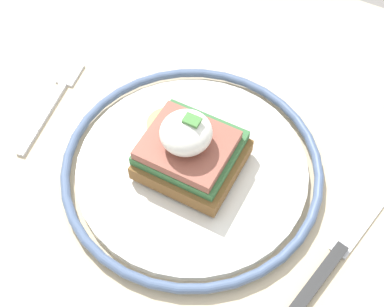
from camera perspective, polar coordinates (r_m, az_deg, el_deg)
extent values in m
cube|color=#C6B28E|center=(0.58, 3.38, -3.15)|extent=(0.92, 0.68, 0.03)
cylinder|color=#C6B28E|center=(1.15, -9.35, 5.95)|extent=(0.06, 0.06, 0.71)
cylinder|color=silver|center=(0.57, 0.00, -1.69)|extent=(0.25, 0.25, 0.01)
torus|color=slate|center=(0.56, 0.00, -1.42)|extent=(0.28, 0.28, 0.01)
cube|color=brown|center=(0.55, 0.00, -0.63)|extent=(0.10, 0.09, 0.02)
cube|color=#38703D|center=(0.54, -0.16, 0.62)|extent=(0.09, 0.09, 0.01)
cube|color=brown|center=(0.53, -0.49, 0.90)|extent=(0.09, 0.07, 0.01)
ellipsoid|color=white|center=(0.51, -0.64, 2.24)|extent=(0.05, 0.05, 0.03)
cylinder|color=#EAD166|center=(0.59, -2.74, 3.18)|extent=(0.04, 0.04, 0.00)
cube|color=#47843D|center=(0.50, 0.00, 3.57)|extent=(0.02, 0.01, 0.00)
cube|color=silver|center=(0.63, -15.64, 3.67)|extent=(0.03, 0.11, 0.00)
cube|color=silver|center=(0.67, -12.87, 8.29)|extent=(0.03, 0.04, 0.00)
cube|color=#2D2D2D|center=(0.53, 13.33, -12.87)|extent=(0.03, 0.09, 0.01)
cube|color=silver|center=(0.57, 18.15, -6.14)|extent=(0.04, 0.12, 0.00)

